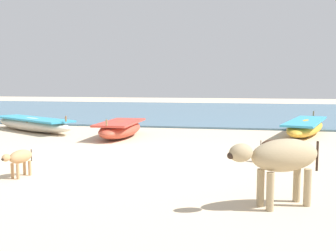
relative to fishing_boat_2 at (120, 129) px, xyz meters
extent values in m
plane|color=beige|center=(1.14, -3.79, -0.31)|extent=(80.00, 80.00, 0.00)
cube|color=slate|center=(1.14, 13.14, -0.27)|extent=(60.00, 20.00, 0.08)
ellipsoid|color=#B74733|center=(0.00, 0.00, -0.02)|extent=(1.24, 3.29, 0.57)
cube|color=#CC3F33|center=(0.00, 0.00, 0.22)|extent=(1.21, 2.90, 0.07)
cube|color=olive|center=(0.01, -0.24, 0.13)|extent=(0.99, 0.15, 0.04)
cylinder|color=olive|center=(0.04, -1.50, 0.36)|extent=(0.06, 0.06, 0.20)
ellipsoid|color=gold|center=(6.48, 2.15, -0.04)|extent=(2.31, 4.98, 0.53)
cube|color=#3399BF|center=(6.48, 2.15, 0.18)|extent=(2.14, 4.41, 0.07)
cube|color=olive|center=(6.57, 2.50, 0.10)|extent=(0.92, 0.35, 0.04)
cylinder|color=olive|center=(7.06, 4.31, 0.32)|extent=(0.06, 0.06, 0.20)
ellipsoid|color=beige|center=(-3.98, 1.05, -0.04)|extent=(4.82, 3.40, 0.53)
cube|color=#3399BF|center=(-3.98, 1.05, 0.18)|extent=(4.29, 3.09, 0.07)
cube|color=olive|center=(-3.66, 0.87, 0.10)|extent=(0.56, 0.85, 0.04)
cylinder|color=olive|center=(-2.01, -0.08, 0.32)|extent=(0.06, 0.06, 0.20)
ellipsoid|color=tan|center=(5.00, -7.13, 0.50)|extent=(1.25, 1.02, 0.51)
ellipsoid|color=tan|center=(4.34, -7.55, 0.58)|extent=(0.45, 0.40, 0.28)
sphere|color=#2D2119|center=(4.19, -7.64, 0.55)|extent=(0.15, 0.15, 0.11)
cylinder|color=tan|center=(4.77, -7.42, -0.01)|extent=(0.12, 0.12, 0.59)
cylinder|color=tan|center=(4.64, -7.20, -0.01)|extent=(0.12, 0.12, 0.59)
cylinder|color=tan|center=(5.35, -7.06, -0.01)|extent=(0.12, 0.12, 0.59)
cylinder|color=tan|center=(5.22, -6.84, -0.01)|extent=(0.12, 0.12, 0.59)
cylinder|color=#2D2119|center=(5.52, -6.80, 0.45)|extent=(0.04, 0.04, 0.48)
ellipsoid|color=#4C3323|center=(5.04, -3.56, 0.11)|extent=(0.65, 0.38, 0.27)
ellipsoid|color=#4C3323|center=(5.44, -3.65, 0.16)|extent=(0.22, 0.17, 0.14)
sphere|color=#2D2119|center=(5.52, -3.67, 0.14)|extent=(0.07, 0.07, 0.06)
cylinder|color=#4C3323|center=(5.23, -3.53, -0.15)|extent=(0.06, 0.06, 0.31)
cylinder|color=#4C3323|center=(5.20, -3.66, -0.15)|extent=(0.06, 0.06, 0.31)
cylinder|color=#4C3323|center=(4.88, -3.45, -0.15)|extent=(0.06, 0.06, 0.31)
cylinder|color=#4C3323|center=(4.85, -3.58, -0.15)|extent=(0.06, 0.06, 0.31)
cylinder|color=#2D2119|center=(4.73, -3.48, 0.09)|extent=(0.02, 0.02, 0.25)
ellipsoid|color=tan|center=(-0.10, -6.16, 0.12)|extent=(0.34, 0.65, 0.27)
ellipsoid|color=tan|center=(-0.16, -6.57, 0.16)|extent=(0.15, 0.22, 0.15)
sphere|color=#2D2119|center=(-0.18, -6.66, 0.15)|extent=(0.06, 0.06, 0.06)
cylinder|color=tan|center=(-0.06, -6.35, -0.15)|extent=(0.06, 0.06, 0.31)
cylinder|color=tan|center=(-0.19, -6.33, -0.15)|extent=(0.06, 0.06, 0.31)
cylinder|color=tan|center=(-0.01, -6.00, -0.15)|extent=(0.06, 0.06, 0.31)
cylinder|color=tan|center=(-0.14, -5.98, -0.15)|extent=(0.06, 0.06, 0.31)
cylinder|color=#2D2119|center=(-0.05, -5.84, 0.09)|extent=(0.02, 0.02, 0.25)
camera|label=1|loc=(4.46, -13.55, 1.62)|focal=43.49mm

